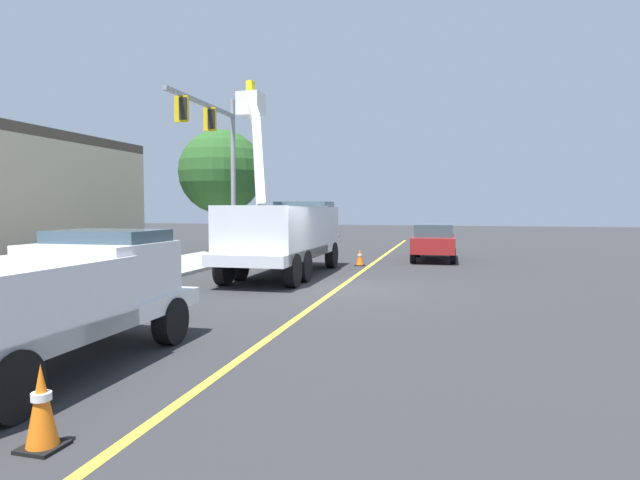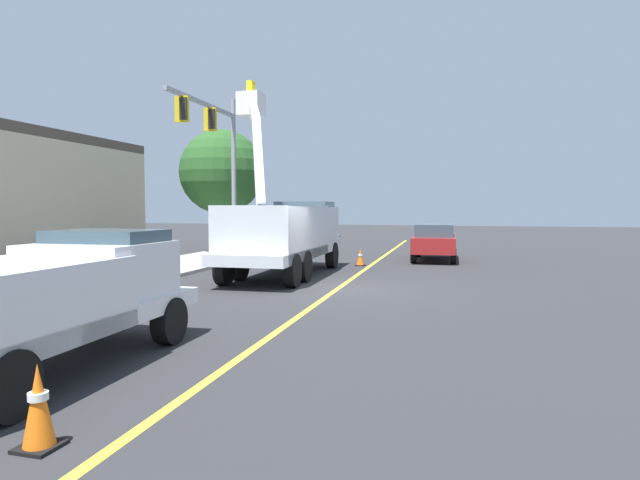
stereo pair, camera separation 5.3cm
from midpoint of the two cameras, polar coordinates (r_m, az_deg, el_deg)
ground at (r=16.64m, az=1.82°, el=-5.08°), size 120.00×120.00×0.00m
sidewalk_far_side at (r=19.72m, az=-20.99°, el=-3.80°), size 60.10×6.12×0.12m
lane_centre_stripe at (r=16.64m, az=1.82°, el=-5.06°), size 49.96×2.26×0.01m
utility_bucket_truck at (r=19.87m, az=-3.77°, el=0.99°), size 8.30×3.80×7.37m
service_pickup_truck at (r=9.15m, az=-26.49°, el=-5.33°), size 5.68×2.38×2.06m
passing_minivan at (r=26.05m, az=11.75°, el=0.07°), size 4.88×2.11×1.69m
traffic_cone_leading at (r=6.44m, az=-27.23°, el=-15.22°), size 0.40×0.40×0.88m
traffic_cone_mid_front at (r=23.11m, az=4.11°, el=-1.82°), size 0.40×0.40×0.72m
traffic_signal_mast at (r=24.85m, az=-10.75°, el=9.63°), size 6.44×0.67×7.55m
street_tree_right at (r=29.41m, az=-10.32°, el=6.99°), size 4.41×4.41×6.54m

